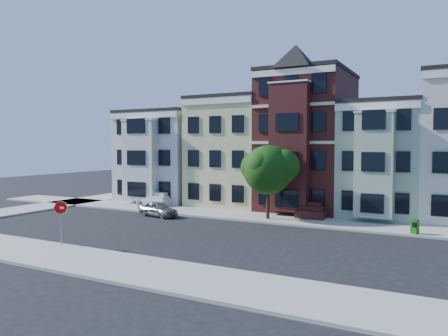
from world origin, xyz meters
The scene contains 13 objects.
ground centered at (0.00, 0.00, 0.00)m, with size 120.00×120.00×0.00m, color black.
far_sidewalk centered at (0.00, 8.00, 0.07)m, with size 60.00×4.00×0.15m, color #9E9B93.
near_sidewalk centered at (0.00, -8.00, 0.07)m, with size 60.00×4.00×0.15m, color #9E9B93.
cross_sidewalk centered at (-22.00, 0.00, 0.07)m, with size 4.00×60.00×0.15m, color #9E9B93.
house_white centered at (-15.00, 14.50, 4.50)m, with size 8.00×9.00×9.00m, color beige.
house_yellow centered at (-7.00, 14.50, 5.00)m, with size 7.00×9.00×10.00m, color #D0C88A.
house_brown centered at (0.00, 14.50, 6.00)m, with size 7.00×9.00×12.00m, color #371211.
house_green centered at (6.50, 14.50, 4.50)m, with size 6.00×9.00×9.00m, color #95A78C.
street_tree centered at (-0.94, 7.41, 3.64)m, with size 6.00×6.00×6.98m, color #1C4A10, non-canonical shape.
parked_car centered at (-9.48, 4.95, 0.61)m, with size 1.44×3.58×1.22m, color #919397.
newspaper_box centered at (9.54, 6.43, 0.61)m, with size 0.41×0.37×0.92m, color #145D0F.
fire_hydrant centered at (-12.94, 6.63, 0.52)m, with size 0.26×0.26×0.74m, color silver.
stop_sign centered at (-7.90, -6.30, 1.56)m, with size 0.77×0.11×2.82m, color #B60404, non-canonical shape.
Camera 1 is at (11.70, -23.58, 5.79)m, focal length 35.00 mm.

